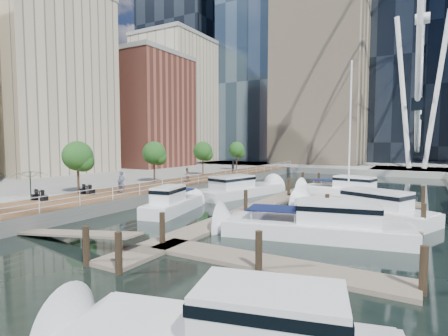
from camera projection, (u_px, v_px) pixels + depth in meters
ground at (146, 231)px, 21.71m from camera, size 520.00×520.00×0.00m
boardwalk at (177, 187)px, 39.11m from camera, size 6.00×60.00×1.00m
seawall at (199, 189)px, 37.63m from camera, size 0.25×60.00×1.00m
land_inland at (33, 176)px, 52.44m from camera, size 48.00×90.00×1.00m
land_far at (368, 158)px, 110.06m from camera, size 200.00×114.00×1.00m
pier at (416, 171)px, 59.82m from camera, size 14.00×12.00×1.00m
railing at (198, 179)px, 37.61m from camera, size 0.10×60.00×1.05m
floating_docks at (316, 208)px, 26.39m from camera, size 16.00×34.00×2.60m
midrise_condos at (104, 97)px, 60.53m from camera, size 19.00×67.00×28.00m
ferris_wheel at (423, 19)px, 57.96m from camera, size 5.80×45.60×47.80m
street_trees at (154, 153)px, 39.15m from camera, size 2.60×42.60×4.60m
cafe_tables at (16, 200)px, 25.01m from camera, size 2.50×13.70×0.74m
yacht_foreground at (315, 237)px, 20.21m from camera, size 11.85×5.36×2.15m
pedestrian_near at (121, 182)px, 30.54m from camera, size 0.79×0.60×1.96m
pedestrian_mid at (187, 174)px, 39.94m from camera, size 0.78×0.91×1.62m
pedestrian_far at (233, 167)px, 51.75m from camera, size 1.06×1.03×1.78m
moored_yachts at (343, 215)px, 26.27m from camera, size 25.10×34.11×11.50m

